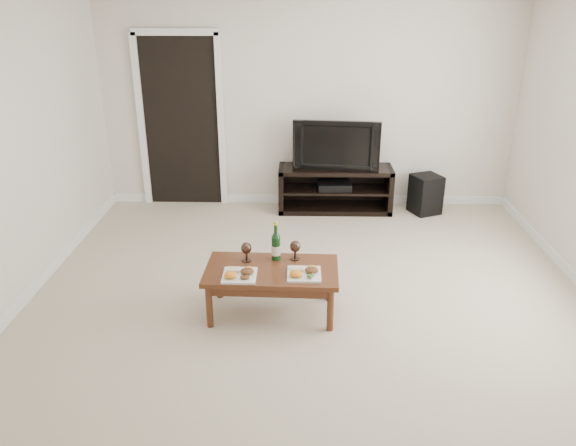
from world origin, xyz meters
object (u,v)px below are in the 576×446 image
at_px(subwoofer, 425,194).
at_px(coffee_table, 272,291).
at_px(media_console, 335,189).
at_px(television, 337,144).

height_order(subwoofer, coffee_table, subwoofer).
relative_size(subwoofer, coffee_table, 0.43).
relative_size(media_console, coffee_table, 1.26).
height_order(media_console, television, television).
bearing_deg(media_console, subwoofer, -2.88).
bearing_deg(television, subwoofer, 2.52).
relative_size(television, coffee_table, 0.94).
bearing_deg(subwoofer, coffee_table, -149.86).
distance_m(subwoofer, coffee_table, 2.94).
distance_m(media_console, television, 0.57).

